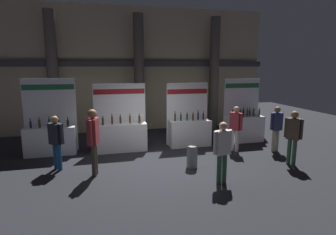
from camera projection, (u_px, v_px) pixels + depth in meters
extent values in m
plane|color=black|center=(160.00, 164.00, 8.53)|extent=(24.51, 24.51, 0.00)
cube|color=gray|center=(137.00, 70.00, 12.70)|extent=(12.26, 0.25, 5.60)
cube|color=#2D2D33|center=(138.00, 64.00, 12.36)|extent=(12.26, 0.20, 0.24)
cylinder|color=#423D38|center=(53.00, 76.00, 11.25)|extent=(0.45, 0.45, 5.19)
cylinder|color=#423D38|center=(139.00, 75.00, 12.10)|extent=(0.45, 0.45, 5.19)
cylinder|color=#423D38|center=(214.00, 74.00, 12.95)|extent=(0.45, 0.45, 5.19)
cube|color=white|center=(51.00, 141.00, 9.35)|extent=(1.64, 0.60, 0.96)
cube|color=white|center=(51.00, 116.00, 9.53)|extent=(1.72, 0.04, 2.57)
cube|color=#1E6638|center=(48.00, 87.00, 9.32)|extent=(1.67, 0.01, 0.18)
cylinder|color=black|center=(31.00, 125.00, 9.06)|extent=(0.07, 0.07, 0.23)
cylinder|color=black|center=(30.00, 120.00, 9.03)|extent=(0.03, 0.03, 0.08)
cylinder|color=black|center=(30.00, 119.00, 9.02)|extent=(0.03, 0.03, 0.02)
cylinder|color=#472D14|center=(39.00, 124.00, 9.14)|extent=(0.07, 0.07, 0.26)
cylinder|color=#472D14|center=(39.00, 119.00, 9.11)|extent=(0.03, 0.03, 0.07)
cylinder|color=black|center=(39.00, 118.00, 9.10)|extent=(0.03, 0.03, 0.02)
cylinder|color=#19381E|center=(49.00, 123.00, 9.16)|extent=(0.07, 0.07, 0.28)
cylinder|color=#19381E|center=(49.00, 118.00, 9.12)|extent=(0.03, 0.03, 0.08)
cylinder|color=black|center=(49.00, 117.00, 9.11)|extent=(0.03, 0.03, 0.02)
cylinder|color=#19381E|center=(59.00, 123.00, 9.25)|extent=(0.06, 0.06, 0.25)
cylinder|color=#19381E|center=(58.00, 118.00, 9.22)|extent=(0.03, 0.03, 0.08)
cylinder|color=black|center=(58.00, 117.00, 9.21)|extent=(0.03, 0.03, 0.02)
cylinder|color=black|center=(68.00, 123.00, 9.36)|extent=(0.07, 0.07, 0.22)
cylinder|color=black|center=(68.00, 118.00, 9.33)|extent=(0.03, 0.03, 0.09)
cylinder|color=red|center=(67.00, 117.00, 9.32)|extent=(0.03, 0.03, 0.02)
cube|color=silver|center=(56.00, 127.00, 9.15)|extent=(0.27, 0.34, 0.01)
cube|color=white|center=(121.00, 137.00, 9.75)|extent=(1.76, 0.60, 0.99)
cube|color=white|center=(120.00, 116.00, 9.95)|extent=(1.85, 0.04, 2.36)
cube|color=maroon|center=(119.00, 92.00, 9.76)|extent=(1.80, 0.01, 0.18)
cylinder|color=#472D14|center=(103.00, 121.00, 9.42)|extent=(0.07, 0.07, 0.25)
cylinder|color=#472D14|center=(103.00, 117.00, 9.39)|extent=(0.03, 0.03, 0.06)
cylinder|color=gold|center=(103.00, 116.00, 9.39)|extent=(0.03, 0.03, 0.02)
cylinder|color=#472D14|center=(112.00, 120.00, 9.54)|extent=(0.06, 0.06, 0.27)
cylinder|color=#472D14|center=(112.00, 115.00, 9.51)|extent=(0.03, 0.03, 0.08)
cylinder|color=red|center=(112.00, 114.00, 9.50)|extent=(0.03, 0.03, 0.02)
cylinder|color=#472D14|center=(120.00, 120.00, 9.68)|extent=(0.06, 0.06, 0.24)
cylinder|color=#472D14|center=(120.00, 116.00, 9.65)|extent=(0.03, 0.03, 0.08)
cylinder|color=gold|center=(120.00, 114.00, 9.65)|extent=(0.03, 0.03, 0.02)
cylinder|color=#472D14|center=(130.00, 120.00, 9.71)|extent=(0.06, 0.06, 0.26)
cylinder|color=#472D14|center=(130.00, 115.00, 9.68)|extent=(0.03, 0.03, 0.08)
cylinder|color=gold|center=(130.00, 113.00, 9.67)|extent=(0.03, 0.03, 0.02)
cylinder|color=#472D14|center=(139.00, 120.00, 9.72)|extent=(0.08, 0.08, 0.26)
cylinder|color=#472D14|center=(139.00, 115.00, 9.69)|extent=(0.03, 0.03, 0.08)
cylinder|color=gold|center=(139.00, 113.00, 9.68)|extent=(0.03, 0.03, 0.02)
cube|color=white|center=(190.00, 133.00, 10.38)|extent=(1.54, 0.60, 0.98)
cube|color=white|center=(187.00, 114.00, 10.57)|extent=(1.62, 0.04, 2.35)
cube|color=maroon|center=(188.00, 91.00, 10.39)|extent=(1.58, 0.01, 0.18)
cylinder|color=#472D14|center=(175.00, 117.00, 10.14)|extent=(0.07, 0.07, 0.27)
cylinder|color=#472D14|center=(175.00, 113.00, 10.11)|extent=(0.03, 0.03, 0.09)
cylinder|color=red|center=(175.00, 111.00, 10.10)|extent=(0.03, 0.03, 0.02)
cylinder|color=#19381E|center=(181.00, 118.00, 10.22)|extent=(0.06, 0.06, 0.22)
cylinder|color=#19381E|center=(181.00, 114.00, 10.20)|extent=(0.03, 0.03, 0.08)
cylinder|color=black|center=(181.00, 112.00, 10.19)|extent=(0.03, 0.03, 0.02)
cylinder|color=#19381E|center=(187.00, 117.00, 10.26)|extent=(0.07, 0.07, 0.24)
cylinder|color=#19381E|center=(187.00, 113.00, 10.23)|extent=(0.03, 0.03, 0.06)
cylinder|color=red|center=(187.00, 112.00, 10.22)|extent=(0.03, 0.03, 0.02)
cylinder|color=#472D14|center=(193.00, 117.00, 10.26)|extent=(0.07, 0.07, 0.24)
cylinder|color=#472D14|center=(193.00, 113.00, 10.23)|extent=(0.03, 0.03, 0.08)
cylinder|color=gold|center=(193.00, 112.00, 10.22)|extent=(0.03, 0.03, 0.02)
cylinder|color=black|center=(198.00, 116.00, 10.38)|extent=(0.06, 0.06, 0.26)
cylinder|color=black|center=(198.00, 112.00, 10.34)|extent=(0.03, 0.03, 0.09)
cylinder|color=black|center=(198.00, 110.00, 10.33)|extent=(0.03, 0.03, 0.02)
cylinder|color=black|center=(203.00, 117.00, 10.44)|extent=(0.06, 0.06, 0.22)
cylinder|color=black|center=(203.00, 113.00, 10.41)|extent=(0.03, 0.03, 0.09)
cylinder|color=gold|center=(203.00, 111.00, 10.40)|extent=(0.03, 0.03, 0.02)
cube|color=white|center=(244.00, 129.00, 10.99)|extent=(1.45, 0.60, 1.02)
cube|color=white|center=(241.00, 110.00, 11.18)|extent=(1.52, 0.04, 2.48)
cube|color=#1E6638|center=(243.00, 86.00, 10.98)|extent=(1.48, 0.01, 0.18)
cylinder|color=black|center=(233.00, 114.00, 10.68)|extent=(0.07, 0.07, 0.27)
cylinder|color=black|center=(233.00, 109.00, 10.65)|extent=(0.03, 0.03, 0.06)
cylinder|color=gold|center=(233.00, 108.00, 10.64)|extent=(0.03, 0.03, 0.02)
cylinder|color=#19381E|center=(237.00, 114.00, 10.74)|extent=(0.07, 0.07, 0.25)
cylinder|color=#19381E|center=(237.00, 110.00, 10.71)|extent=(0.03, 0.03, 0.07)
cylinder|color=gold|center=(237.00, 108.00, 10.70)|extent=(0.03, 0.03, 0.02)
cylinder|color=black|center=(240.00, 114.00, 10.78)|extent=(0.06, 0.06, 0.23)
cylinder|color=black|center=(240.00, 110.00, 10.75)|extent=(0.03, 0.03, 0.07)
cylinder|color=red|center=(240.00, 109.00, 10.74)|extent=(0.03, 0.03, 0.02)
cylinder|color=black|center=(243.00, 113.00, 10.89)|extent=(0.06, 0.06, 0.28)
cylinder|color=black|center=(243.00, 108.00, 10.86)|extent=(0.03, 0.03, 0.06)
cylinder|color=gold|center=(244.00, 107.00, 10.85)|extent=(0.03, 0.03, 0.02)
cylinder|color=#472D14|center=(247.00, 113.00, 10.87)|extent=(0.06, 0.06, 0.27)
cylinder|color=#472D14|center=(248.00, 109.00, 10.84)|extent=(0.03, 0.03, 0.06)
cylinder|color=red|center=(248.00, 108.00, 10.83)|extent=(0.03, 0.03, 0.02)
cylinder|color=#19381E|center=(250.00, 113.00, 11.00)|extent=(0.06, 0.06, 0.22)
cylinder|color=#19381E|center=(250.00, 109.00, 10.97)|extent=(0.03, 0.03, 0.08)
cylinder|color=black|center=(250.00, 108.00, 10.96)|extent=(0.03, 0.03, 0.02)
cylinder|color=#19381E|center=(254.00, 112.00, 10.99)|extent=(0.07, 0.07, 0.27)
cylinder|color=#19381E|center=(254.00, 108.00, 10.96)|extent=(0.03, 0.03, 0.06)
cylinder|color=gold|center=(254.00, 107.00, 10.95)|extent=(0.03, 0.03, 0.02)
cylinder|color=#19381E|center=(259.00, 113.00, 10.92)|extent=(0.07, 0.07, 0.24)
cylinder|color=#19381E|center=(259.00, 109.00, 10.89)|extent=(0.03, 0.03, 0.07)
cylinder|color=gold|center=(259.00, 108.00, 10.88)|extent=(0.03, 0.03, 0.02)
cylinder|color=slate|center=(192.00, 157.00, 8.18)|extent=(0.32, 0.32, 0.63)
torus|color=black|center=(192.00, 146.00, 8.12)|extent=(0.32, 0.32, 0.02)
cylinder|color=navy|center=(59.00, 157.00, 7.95)|extent=(0.12, 0.12, 0.77)
cylinder|color=navy|center=(56.00, 156.00, 8.03)|extent=(0.12, 0.12, 0.77)
cube|color=#23232D|center=(56.00, 134.00, 7.86)|extent=(0.44, 0.44, 0.61)
sphere|color=tan|center=(55.00, 120.00, 7.79)|extent=(0.21, 0.21, 0.21)
cylinder|color=#23232D|center=(61.00, 134.00, 7.75)|extent=(0.08, 0.08, 0.58)
cylinder|color=#23232D|center=(51.00, 132.00, 7.98)|extent=(0.08, 0.08, 0.58)
cylinder|color=#47382D|center=(94.00, 161.00, 7.47)|extent=(0.12, 0.12, 0.89)
cylinder|color=#47382D|center=(95.00, 159.00, 7.65)|extent=(0.12, 0.12, 0.89)
cube|color=maroon|center=(93.00, 131.00, 7.41)|extent=(0.33, 0.49, 0.71)
sphere|color=#8C6647|center=(92.00, 114.00, 7.32)|extent=(0.25, 0.25, 0.25)
cylinder|color=maroon|center=(91.00, 133.00, 7.14)|extent=(0.08, 0.08, 0.67)
cylinder|color=maroon|center=(95.00, 128.00, 7.67)|extent=(0.08, 0.08, 0.67)
cylinder|color=silver|center=(237.00, 141.00, 9.65)|extent=(0.12, 0.12, 0.77)
cylinder|color=silver|center=(233.00, 140.00, 9.79)|extent=(0.12, 0.12, 0.77)
cube|color=maroon|center=(236.00, 121.00, 9.60)|extent=(0.33, 0.43, 0.61)
sphere|color=tan|center=(236.00, 109.00, 9.52)|extent=(0.21, 0.21, 0.21)
cylinder|color=maroon|center=(241.00, 122.00, 9.41)|extent=(0.08, 0.08, 0.58)
cylinder|color=maroon|center=(231.00, 120.00, 9.78)|extent=(0.08, 0.08, 0.58)
cylinder|color=#ADA393|center=(277.00, 140.00, 9.73)|extent=(0.12, 0.12, 0.77)
cylinder|color=#ADA393|center=(274.00, 141.00, 9.69)|extent=(0.12, 0.12, 0.77)
cube|color=navy|center=(277.00, 121.00, 9.58)|extent=(0.35, 0.28, 0.61)
sphere|color=#8C6647|center=(278.00, 110.00, 9.51)|extent=(0.21, 0.21, 0.21)
cylinder|color=navy|center=(282.00, 121.00, 9.65)|extent=(0.08, 0.08, 0.58)
cylinder|color=navy|center=(272.00, 121.00, 9.51)|extent=(0.08, 0.08, 0.58)
cylinder|color=#33563D|center=(224.00, 168.00, 7.08)|extent=(0.12, 0.12, 0.78)
cylinder|color=#33563D|center=(219.00, 169.00, 7.01)|extent=(0.12, 0.12, 0.78)
cube|color=silver|center=(223.00, 142.00, 6.92)|extent=(0.42, 0.29, 0.62)
sphere|color=tan|center=(223.00, 126.00, 6.84)|extent=(0.21, 0.21, 0.21)
cylinder|color=silver|center=(230.00, 141.00, 7.02)|extent=(0.08, 0.08, 0.58)
cylinder|color=silver|center=(215.00, 143.00, 6.81)|extent=(0.08, 0.08, 0.58)
cylinder|color=#33563D|center=(289.00, 151.00, 8.42)|extent=(0.12, 0.12, 0.80)
cylinder|color=#33563D|center=(294.00, 152.00, 8.33)|extent=(0.12, 0.12, 0.80)
cube|color=#47382D|center=(294.00, 129.00, 8.24)|extent=(0.40, 0.42, 0.64)
sphere|color=#8C6647|center=(295.00, 115.00, 8.16)|extent=(0.22, 0.22, 0.22)
cylinder|color=#47382D|center=(286.00, 127.00, 8.38)|extent=(0.08, 0.08, 0.61)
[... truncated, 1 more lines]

